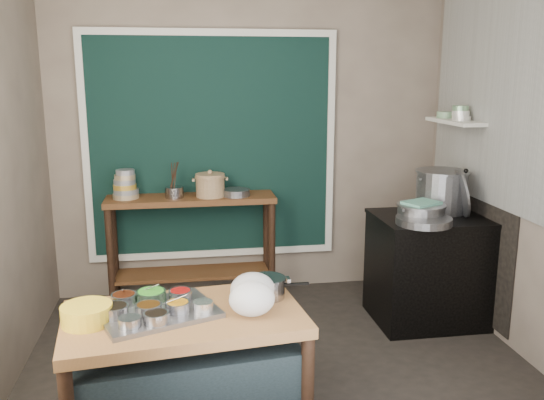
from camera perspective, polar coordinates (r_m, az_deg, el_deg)
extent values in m
cube|color=black|center=(4.19, 0.61, -16.07)|extent=(3.50, 3.00, 0.02)
cube|color=#796B5D|center=(5.21, -2.17, 5.95)|extent=(3.50, 0.02, 2.80)
cube|color=#796B5D|center=(4.38, 24.02, 3.61)|extent=(0.02, 3.00, 2.80)
cube|color=black|center=(5.15, -6.00, 5.25)|extent=(2.10, 0.02, 1.90)
cube|color=#B2B2AA|center=(4.80, 20.67, 9.99)|extent=(0.02, 1.70, 1.70)
cube|color=black|center=(5.06, 19.17, -3.04)|extent=(0.01, 1.30, 1.30)
cube|color=beige|center=(5.03, 17.72, 7.42)|extent=(0.22, 0.70, 0.03)
cube|color=brown|center=(3.30, -8.48, -17.03)|extent=(1.32, 0.86, 0.75)
cube|color=#502B16|center=(5.14, -7.89, -4.81)|extent=(1.45, 0.40, 0.95)
cube|color=black|center=(4.88, 15.42, -6.72)|extent=(0.90, 0.68, 0.85)
cube|color=black|center=(4.76, 15.72, -1.71)|extent=(0.92, 0.69, 0.03)
cube|color=gray|center=(3.14, -11.22, -10.88)|extent=(0.70, 0.60, 0.03)
cylinder|color=gray|center=(3.24, -9.06, -9.26)|extent=(0.13, 0.13, 0.05)
cylinder|color=gray|center=(2.98, -11.40, -11.35)|extent=(0.13, 0.13, 0.05)
cylinder|color=gray|center=(3.10, -15.33, -10.54)|extent=(0.15, 0.15, 0.06)
cylinder|color=gray|center=(3.23, -11.88, -9.34)|extent=(0.16, 0.16, 0.06)
cylinder|color=gray|center=(3.08, -12.11, -10.55)|extent=(0.14, 0.14, 0.06)
cylinder|color=gray|center=(3.09, -9.33, -10.39)|extent=(0.13, 0.13, 0.05)
cylinder|color=silver|center=(3.09, -6.86, -10.36)|extent=(0.11, 0.11, 0.05)
cylinder|color=gray|center=(3.24, -14.46, -9.47)|extent=(0.14, 0.14, 0.06)
cylinder|color=gray|center=(2.97, -13.92, -11.64)|extent=(0.11, 0.11, 0.05)
cylinder|color=gold|center=(3.12, -17.87, -10.72)|extent=(0.34, 0.34, 0.10)
ellipsoid|color=white|center=(3.05, -2.01, -9.77)|extent=(0.30, 0.28, 0.18)
ellipsoid|color=white|center=(3.18, -1.95, -8.80)|extent=(0.25, 0.22, 0.18)
cylinder|color=tan|center=(5.04, -14.25, 0.39)|extent=(0.22, 0.22, 0.04)
cylinder|color=gray|center=(5.03, -14.27, 0.85)|extent=(0.21, 0.21, 0.04)
cylinder|color=gold|center=(5.02, -14.30, 1.31)|extent=(0.19, 0.19, 0.04)
cylinder|color=gray|center=(5.01, -14.32, 1.78)|extent=(0.18, 0.18, 0.04)
cylinder|color=tan|center=(5.01, -14.35, 2.24)|extent=(0.17, 0.17, 0.04)
cylinder|color=gray|center=(5.00, -14.37, 2.71)|extent=(0.16, 0.16, 0.04)
cylinder|color=gray|center=(4.97, -9.64, 0.76)|extent=(0.19, 0.19, 0.09)
cylinder|color=gray|center=(4.99, -3.58, 0.74)|extent=(0.25, 0.25, 0.06)
cylinder|color=gray|center=(4.76, 18.31, 0.64)|extent=(0.18, 0.40, 0.38)
cube|color=#538E6D|center=(4.58, 14.59, -0.27)|extent=(0.32, 0.29, 0.02)
cylinder|color=gray|center=(4.47, 14.81, -1.99)|extent=(0.50, 0.50, 0.05)
cylinder|color=silver|center=(4.95, 18.19, 7.72)|extent=(0.15, 0.15, 0.04)
cylinder|color=silver|center=(4.95, 18.22, 8.18)|extent=(0.14, 0.14, 0.04)
cylinder|color=gray|center=(4.95, 18.25, 8.64)|extent=(0.13, 0.13, 0.04)
cylinder|color=gray|center=(5.20, 16.80, 8.08)|extent=(0.18, 0.18, 0.05)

